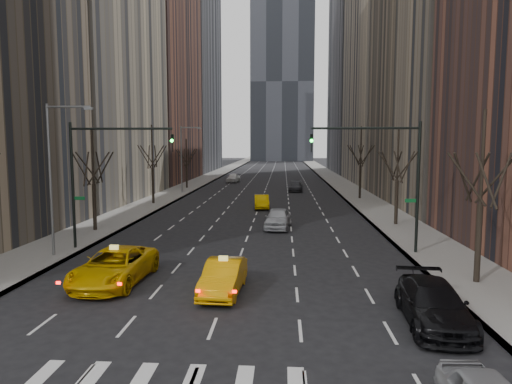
% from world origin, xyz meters
% --- Properties ---
extents(ground, '(400.00, 400.00, 0.00)m').
position_xyz_m(ground, '(0.00, 0.00, 0.00)').
color(ground, black).
rests_on(ground, ground).
extents(sidewalk_left, '(4.50, 320.00, 0.15)m').
position_xyz_m(sidewalk_left, '(-12.25, 70.00, 0.07)').
color(sidewalk_left, slate).
rests_on(sidewalk_left, ground).
extents(sidewalk_right, '(4.50, 320.00, 0.15)m').
position_xyz_m(sidewalk_right, '(12.25, 70.00, 0.07)').
color(sidewalk_right, slate).
rests_on(sidewalk_right, ground).
extents(bld_left_far, '(14.00, 28.00, 44.00)m').
position_xyz_m(bld_left_far, '(-21.50, 66.00, 22.00)').
color(bld_left_far, brown).
rests_on(bld_left_far, ground).
extents(bld_left_deep, '(14.00, 30.00, 60.00)m').
position_xyz_m(bld_left_deep, '(-21.50, 96.00, 30.00)').
color(bld_left_deep, slate).
rests_on(bld_left_deep, ground).
extents(bld_right_far, '(14.00, 28.00, 50.00)m').
position_xyz_m(bld_right_far, '(21.50, 64.00, 25.00)').
color(bld_right_far, tan).
rests_on(bld_right_far, ground).
extents(bld_right_deep, '(14.00, 30.00, 58.00)m').
position_xyz_m(bld_right_deep, '(21.50, 95.00, 29.00)').
color(bld_right_deep, slate).
rests_on(bld_right_deep, ground).
extents(tower_far, '(24.00, 24.00, 120.00)m').
position_xyz_m(tower_far, '(2.00, 170.00, 60.00)').
color(tower_far, black).
rests_on(tower_far, ground).
extents(tree_lw_b, '(3.36, 3.50, 7.82)m').
position_xyz_m(tree_lw_b, '(-12.00, 18.00, 3.72)').
color(tree_lw_b, black).
rests_on(tree_lw_b, ground).
extents(tree_lw_c, '(3.36, 3.50, 8.74)m').
position_xyz_m(tree_lw_c, '(-12.00, 34.00, 4.04)').
color(tree_lw_c, black).
rests_on(tree_lw_c, ground).
extents(tree_lw_d, '(3.36, 3.50, 7.36)m').
position_xyz_m(tree_lw_d, '(-12.00, 52.00, 3.56)').
color(tree_lw_d, black).
rests_on(tree_lw_d, ground).
extents(tree_rw_a, '(3.36, 3.50, 8.28)m').
position_xyz_m(tree_rw_a, '(12.00, 6.00, 3.88)').
color(tree_rw_a, black).
rests_on(tree_rw_a, ground).
extents(tree_rw_b, '(3.36, 3.50, 7.82)m').
position_xyz_m(tree_rw_b, '(12.00, 22.00, 3.72)').
color(tree_rw_b, black).
rests_on(tree_rw_b, ground).
extents(tree_rw_c, '(3.36, 3.50, 8.74)m').
position_xyz_m(tree_rw_c, '(12.00, 40.00, 4.04)').
color(tree_rw_c, black).
rests_on(tree_rw_c, ground).
extents(traffic_mast_left, '(6.69, 0.39, 8.00)m').
position_xyz_m(traffic_mast_left, '(-9.11, 12.00, 5.49)').
color(traffic_mast_left, black).
rests_on(traffic_mast_left, ground).
extents(traffic_mast_right, '(6.69, 0.39, 8.00)m').
position_xyz_m(traffic_mast_right, '(9.11, 12.00, 5.49)').
color(traffic_mast_right, black).
rests_on(traffic_mast_right, ground).
extents(streetlight_near, '(2.83, 0.22, 9.00)m').
position_xyz_m(streetlight_near, '(-10.84, 10.00, 5.62)').
color(streetlight_near, slate).
rests_on(streetlight_near, ground).
extents(streetlight_far, '(2.83, 0.22, 9.00)m').
position_xyz_m(streetlight_far, '(-10.84, 45.00, 5.62)').
color(streetlight_far, slate).
rests_on(streetlight_far, ground).
extents(taxi_suv, '(3.10, 6.22, 1.69)m').
position_xyz_m(taxi_suv, '(-5.62, 5.16, 0.85)').
color(taxi_suv, '#D9A504').
rests_on(taxi_suv, ground).
extents(taxi_sedan, '(1.86, 4.67, 1.51)m').
position_xyz_m(taxi_sedan, '(-0.11, 4.04, 0.75)').
color(taxi_sedan, orange).
rests_on(taxi_sedan, ground).
extents(silver_sedan_ahead, '(2.30, 4.93, 1.63)m').
position_xyz_m(silver_sedan_ahead, '(2.18, 20.24, 0.82)').
color(silver_sedan_ahead, '#AAADB2').
rests_on(silver_sedan_ahead, ground).
extents(parked_suv_black, '(2.56, 5.57, 1.58)m').
position_xyz_m(parked_suv_black, '(8.29, 0.89, 0.79)').
color(parked_suv_black, black).
rests_on(parked_suv_black, ground).
extents(far_taxi, '(1.81, 4.39, 1.41)m').
position_xyz_m(far_taxi, '(0.34, 31.51, 0.71)').
color(far_taxi, '#E0AD04').
rests_on(far_taxi, ground).
extents(far_suv_grey, '(2.23, 4.90, 1.39)m').
position_xyz_m(far_suv_grey, '(4.41, 48.99, 0.70)').
color(far_suv_grey, '#2B2B30').
rests_on(far_suv_grey, ground).
extents(far_car_white, '(2.35, 4.80, 1.58)m').
position_xyz_m(far_car_white, '(-6.21, 63.79, 0.79)').
color(far_car_white, white).
rests_on(far_car_white, ground).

